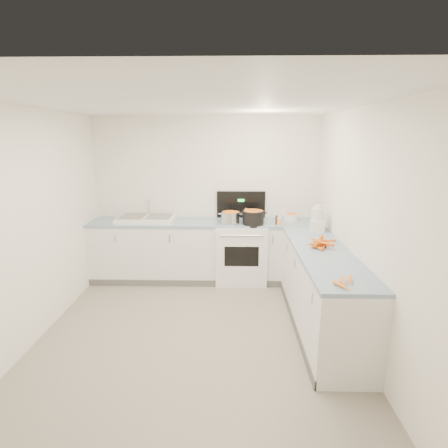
{
  "coord_description": "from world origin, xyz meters",
  "views": [
    {
      "loc": [
        0.4,
        -3.46,
        2.2
      ],
      "look_at": [
        0.3,
        1.1,
        1.05
      ],
      "focal_mm": 28.0,
      "sensor_mm": 36.0,
      "label": 1
    }
  ],
  "objects_px": {
    "sink": "(146,219)",
    "food_processor": "(317,220)",
    "steel_pot": "(230,218)",
    "black_pot": "(253,218)",
    "mixing_bowl": "(291,217)",
    "extract_bottle": "(277,221)",
    "stove": "(241,251)",
    "spice_jar": "(279,222)"
  },
  "relations": [
    {
      "from": "steel_pot",
      "to": "black_pot",
      "type": "height_order",
      "value": "black_pot"
    },
    {
      "from": "sink",
      "to": "food_processor",
      "type": "relative_size",
      "value": 2.4
    },
    {
      "from": "food_processor",
      "to": "mixing_bowl",
      "type": "bearing_deg",
      "value": 112.43
    },
    {
      "from": "mixing_bowl",
      "to": "stove",
      "type": "bearing_deg",
      "value": -172.72
    },
    {
      "from": "black_pot",
      "to": "mixing_bowl",
      "type": "distance_m",
      "value": 0.65
    },
    {
      "from": "sink",
      "to": "black_pot",
      "type": "bearing_deg",
      "value": -5.83
    },
    {
      "from": "black_pot",
      "to": "extract_bottle",
      "type": "bearing_deg",
      "value": -0.54
    },
    {
      "from": "mixing_bowl",
      "to": "food_processor",
      "type": "relative_size",
      "value": 0.63
    },
    {
      "from": "steel_pot",
      "to": "stove",
      "type": "bearing_deg",
      "value": 37.66
    },
    {
      "from": "sink",
      "to": "steel_pot",
      "type": "bearing_deg",
      "value": -6.35
    },
    {
      "from": "stove",
      "to": "steel_pot",
      "type": "relative_size",
      "value": 5.04
    },
    {
      "from": "stove",
      "to": "black_pot",
      "type": "relative_size",
      "value": 4.38
    },
    {
      "from": "sink",
      "to": "extract_bottle",
      "type": "relative_size",
      "value": 7.52
    },
    {
      "from": "spice_jar",
      "to": "food_processor",
      "type": "xyz_separation_m",
      "value": [
        0.47,
        -0.32,
        0.11
      ]
    },
    {
      "from": "mixing_bowl",
      "to": "steel_pot",
      "type": "bearing_deg",
      "value": -166.4
    },
    {
      "from": "sink",
      "to": "spice_jar",
      "type": "distance_m",
      "value": 2.01
    },
    {
      "from": "spice_jar",
      "to": "food_processor",
      "type": "bearing_deg",
      "value": -34.25
    },
    {
      "from": "sink",
      "to": "mixing_bowl",
      "type": "xyz_separation_m",
      "value": [
        2.22,
        0.08,
        0.01
      ]
    },
    {
      "from": "sink",
      "to": "black_pot",
      "type": "distance_m",
      "value": 1.63
    },
    {
      "from": "sink",
      "to": "steel_pot",
      "type": "height_order",
      "value": "sink"
    },
    {
      "from": "spice_jar",
      "to": "food_processor",
      "type": "height_order",
      "value": "food_processor"
    },
    {
      "from": "black_pot",
      "to": "extract_bottle",
      "type": "height_order",
      "value": "black_pot"
    },
    {
      "from": "sink",
      "to": "steel_pot",
      "type": "relative_size",
      "value": 3.19
    },
    {
      "from": "mixing_bowl",
      "to": "spice_jar",
      "type": "relative_size",
      "value": 2.41
    },
    {
      "from": "food_processor",
      "to": "stove",
      "type": "bearing_deg",
      "value": 153.43
    },
    {
      "from": "black_pot",
      "to": "food_processor",
      "type": "xyz_separation_m",
      "value": [
        0.85,
        -0.36,
        0.06
      ]
    },
    {
      "from": "sink",
      "to": "extract_bottle",
      "type": "bearing_deg",
      "value": -4.9
    },
    {
      "from": "sink",
      "to": "mixing_bowl",
      "type": "relative_size",
      "value": 3.78
    },
    {
      "from": "sink",
      "to": "food_processor",
      "type": "distance_m",
      "value": 2.52
    },
    {
      "from": "sink",
      "to": "extract_bottle",
      "type": "xyz_separation_m",
      "value": [
        1.96,
        -0.17,
        0.02
      ]
    },
    {
      "from": "sink",
      "to": "spice_jar",
      "type": "height_order",
      "value": "sink"
    },
    {
      "from": "sink",
      "to": "black_pot",
      "type": "height_order",
      "value": "sink"
    },
    {
      "from": "extract_bottle",
      "to": "food_processor",
      "type": "distance_m",
      "value": 0.62
    },
    {
      "from": "mixing_bowl",
      "to": "extract_bottle",
      "type": "distance_m",
      "value": 0.36
    },
    {
      "from": "spice_jar",
      "to": "black_pot",
      "type": "bearing_deg",
      "value": 174.14
    },
    {
      "from": "black_pot",
      "to": "food_processor",
      "type": "bearing_deg",
      "value": -22.94
    },
    {
      "from": "steel_pot",
      "to": "food_processor",
      "type": "distance_m",
      "value": 1.24
    },
    {
      "from": "sink",
      "to": "steel_pot",
      "type": "xyz_separation_m",
      "value": [
        1.28,
        -0.14,
        0.04
      ]
    },
    {
      "from": "sink",
      "to": "spice_jar",
      "type": "relative_size",
      "value": 9.1
    },
    {
      "from": "spice_jar",
      "to": "mixing_bowl",
      "type": "bearing_deg",
      "value": 52.47
    },
    {
      "from": "black_pot",
      "to": "mixing_bowl",
      "type": "relative_size",
      "value": 1.37
    },
    {
      "from": "extract_bottle",
      "to": "spice_jar",
      "type": "relative_size",
      "value": 1.21
    }
  ]
}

